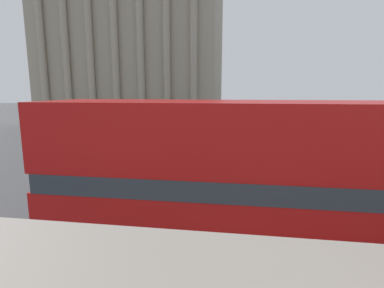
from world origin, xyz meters
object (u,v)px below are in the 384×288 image
object	(u,v)px
plaza_building_left	(136,37)
traffic_light_far	(200,113)
pedestrian_black	(380,155)
pedestrian_yellow	(345,129)
traffic_light_near	(125,142)
double_decker_bus	(254,182)
pedestrian_red	(262,136)
traffic_light_mid	(166,126)
pedestrian_olive	(267,171)

from	to	relation	value
plaza_building_left	traffic_light_far	world-z (taller)	plaza_building_left
pedestrian_black	pedestrian_yellow	distance (m)	12.59
traffic_light_near	pedestrian_yellow	xyz separation A→B (m)	(15.05, 17.86, -1.38)
pedestrian_yellow	traffic_light_near	bearing A→B (deg)	-111.76
pedestrian_black	pedestrian_yellow	xyz separation A→B (m)	(2.16, 12.40, -0.01)
traffic_light_near	traffic_light_far	distance (m)	15.29
plaza_building_left	traffic_light_near	xyz separation A→B (m)	(10.53, -32.91, -10.19)
double_decker_bus	pedestrian_yellow	distance (m)	25.22
pedestrian_red	traffic_light_near	bearing A→B (deg)	153.64
traffic_light_mid	pedestrian_red	world-z (taller)	traffic_light_mid
traffic_light_near	pedestrian_yellow	world-z (taller)	traffic_light_near
pedestrian_black	pedestrian_yellow	bearing A→B (deg)	12.53
pedestrian_red	pedestrian_yellow	bearing A→B (deg)	-44.60
plaza_building_left	traffic_light_near	distance (m)	36.02
double_decker_bus	pedestrian_olive	xyz separation A→B (m)	(0.94, 6.31, -1.40)
pedestrian_black	pedestrian_red	bearing A→B (deg)	70.79
traffic_light_far	pedestrian_yellow	size ratio (longest dim) A/B	2.32
plaza_building_left	traffic_light_near	world-z (taller)	plaza_building_left
double_decker_bus	pedestrian_olive	world-z (taller)	double_decker_bus
double_decker_bus	pedestrian_olive	size ratio (longest dim) A/B	6.03
double_decker_bus	traffic_light_near	distance (m)	7.57
plaza_building_left	pedestrian_red	bearing A→B (deg)	-51.83
pedestrian_yellow	traffic_light_far	bearing A→B (deg)	-150.70
pedestrian_red	pedestrian_yellow	size ratio (longest dim) A/B	1.14
pedestrian_black	pedestrian_red	xyz separation A→B (m)	(-6.13, 5.45, 0.13)
traffic_light_near	pedestrian_black	distance (m)	14.07
double_decker_bus	pedestrian_black	size ratio (longest dim) A/B	6.24
pedestrian_yellow	pedestrian_olive	world-z (taller)	pedestrian_olive
traffic_light_mid	pedestrian_red	distance (m)	7.62
double_decker_bus	pedestrian_olive	distance (m)	6.53
traffic_light_mid	traffic_light_far	xyz separation A→B (m)	(1.27, 7.94, 0.30)
double_decker_bus	traffic_light_mid	distance (m)	13.68
traffic_light_mid	traffic_light_far	bearing A→B (deg)	80.91
traffic_light_mid	pedestrian_olive	bearing A→B (deg)	-45.99
pedestrian_olive	pedestrian_red	bearing A→B (deg)	10.64
pedestrian_olive	pedestrian_yellow	bearing A→B (deg)	-13.98
traffic_light_near	pedestrian_olive	world-z (taller)	traffic_light_near
traffic_light_near	double_decker_bus	bearing A→B (deg)	-45.18
double_decker_bus	pedestrian_yellow	size ratio (longest dim) A/B	6.31
double_decker_bus	pedestrian_red	size ratio (longest dim) A/B	5.54
traffic_light_mid	traffic_light_far	world-z (taller)	traffic_light_far
double_decker_bus	plaza_building_left	distance (m)	42.65
traffic_light_far	double_decker_bus	bearing A→B (deg)	-79.23
plaza_building_left	pedestrian_olive	world-z (taller)	plaza_building_left
traffic_light_near	traffic_light_mid	size ratio (longest dim) A/B	1.08
double_decker_bus	pedestrian_yellow	world-z (taller)	double_decker_bus
pedestrian_black	pedestrian_yellow	world-z (taller)	pedestrian_black
pedestrian_black	pedestrian_yellow	size ratio (longest dim) A/B	1.01
pedestrian_red	pedestrian_black	bearing A→B (deg)	-126.20
pedestrian_black	double_decker_bus	bearing A→B (deg)	167.50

